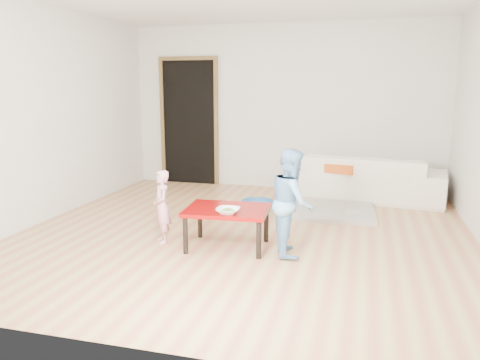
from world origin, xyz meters
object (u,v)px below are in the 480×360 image
at_px(sofa, 365,177).
at_px(bowl, 228,211).
at_px(red_table, 227,228).
at_px(child_pink, 162,207).
at_px(child_blue, 292,202).
at_px(basin, 257,206).

xyz_separation_m(sofa, bowl, (-1.28, -2.77, 0.12)).
bearing_deg(red_table, bowl, -71.29).
relative_size(sofa, red_table, 2.66).
height_order(bowl, child_pink, child_pink).
bearing_deg(child_blue, red_table, 74.55).
bearing_deg(sofa, basin, 45.61).
bearing_deg(red_table, child_pink, -177.77).
bearing_deg(basin, red_table, -88.93).
distance_m(sofa, child_blue, 2.67).
relative_size(red_table, bowl, 3.62).
bearing_deg(basin, child_blue, -65.37).
bearing_deg(red_table, child_blue, -0.47).
height_order(bowl, child_blue, child_blue).
height_order(sofa, child_blue, child_blue).
height_order(red_table, child_blue, child_blue).
relative_size(sofa, child_pink, 2.86).
relative_size(bowl, basin, 0.54).
height_order(sofa, bowl, sofa).
relative_size(child_blue, basin, 2.45).
height_order(red_table, child_pink, child_pink).
height_order(red_table, bowl, bowl).
xyz_separation_m(red_table, child_blue, (0.66, -0.01, 0.32)).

